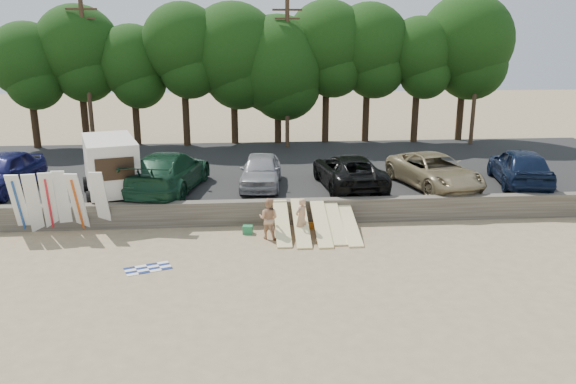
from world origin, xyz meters
The scene contains 28 objects.
ground centered at (0.00, 0.00, 0.00)m, with size 120.00×120.00×0.00m, color tan.
seawall centered at (0.00, 3.00, 0.50)m, with size 44.00×0.50×1.00m, color #6B6356.
parking_lot centered at (0.00, 10.50, 0.35)m, with size 44.00×14.50×0.70m, color #282828.
treeline centered at (1.11, 17.50, 6.59)m, with size 32.85×6.30×9.52m.
utility_poles centered at (2.00, 16.00, 5.43)m, with size 25.80×0.26×9.00m.
box_trailer centered at (-6.54, 5.23, 2.14)m, with size 3.19×4.44×2.56m.
car_0 centered at (-11.63, 6.38, 1.59)m, with size 2.10×5.22×1.78m, color #16184F.
car_1 centered at (-4.17, 5.90, 1.60)m, with size 2.52×6.21×1.80m, color #153C27.
car_2 centered at (-0.01, 6.36, 1.46)m, with size 1.80×4.46×1.52m, color #99989D.
car_3 centered at (4.03, 5.92, 1.47)m, with size 2.56×5.54×1.54m, color black.
car_4 centered at (7.98, 5.54, 1.47)m, with size 2.55×5.54×1.54m, color #8E7D5A.
car_5 centered at (12.12, 5.66, 1.59)m, with size 2.09×5.21×1.77m, color black.
surfboard_upright_0 centered at (-9.49, 2.46, 1.25)m, with size 0.50×0.06×2.60m, color white.
surfboard_upright_1 centered at (-8.93, 2.43, 1.25)m, with size 0.50×0.06×2.60m, color white.
surfboard_upright_2 centered at (-8.36, 2.52, 1.26)m, with size 0.50×0.06×2.60m, color white.
surfboard_upright_3 centered at (-7.87, 2.58, 1.28)m, with size 0.50×0.06×2.60m, color white.
surfboard_upright_4 centered at (-7.26, 2.46, 1.25)m, with size 0.50×0.06×2.60m, color white.
surfboard_upright_5 centered at (-6.39, 2.54, 1.26)m, with size 0.50×0.06×2.60m, color white.
surfboard_low_0 centered at (0.63, 1.51, 0.52)m, with size 0.56×3.00×0.07m, color #FBE89E.
surfboard_low_1 centered at (1.34, 1.35, 0.56)m, with size 0.56×3.00×0.07m, color #FBE89E.
surfboard_low_2 centered at (2.13, 1.34, 0.50)m, with size 0.56×3.00×0.07m, color #FBE89E.
surfboard_low_3 centered at (2.69, 1.58, 0.49)m, with size 0.56×3.00×0.07m, color #FBE89E.
surfboard_low_4 centered at (3.25, 1.39, 0.41)m, with size 0.56×3.00×0.07m, color #FBE89E.
beachgoer_a centered at (1.34, 1.23, 0.78)m, with size 0.57×0.37×1.56m, color tan.
beachgoer_b centered at (0.10, 1.23, 0.80)m, with size 0.78×0.60×1.60m, color tan.
cooler centered at (-0.70, 1.83, 0.16)m, with size 0.38×0.30×0.32m, color #227F48.
gear_bag centered at (1.85, 2.24, 0.11)m, with size 0.30×0.25×0.22m, color orange.
beach_towel centered at (-4.06, -1.36, 0.01)m, with size 1.50×1.50×0.00m, color white.
Camera 1 is at (-0.82, -19.01, 7.47)m, focal length 35.00 mm.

